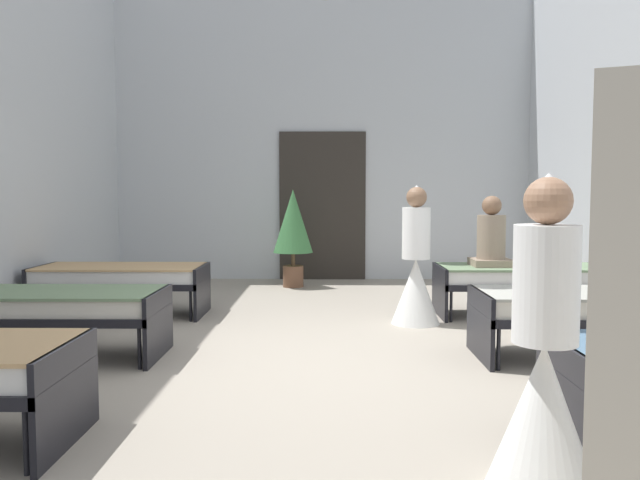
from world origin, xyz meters
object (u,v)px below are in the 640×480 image
Objects in this scene: nurse_near_aisle at (416,275)px; nurse_mid_aisle at (544,379)px; bed_right_row_1 at (591,308)px; bed_left_row_2 at (121,277)px; patient_seated_primary at (491,240)px; potted_plant at (293,226)px; bed_right_row_2 at (521,278)px; bed_left_row_1 at (49,307)px.

nurse_near_aisle is 3.84m from nurse_mid_aisle.
bed_left_row_2 is (-4.58, 1.90, 0.00)m from bed_right_row_1.
nurse_near_aisle is 1.09m from patient_seated_primary.
nurse_near_aisle reaches higher than bed_left_row_2.
bed_left_row_2 is 2.38× the size of patient_seated_primary.
patient_seated_primary is (0.92, 0.46, 0.34)m from nurse_near_aisle.
bed_left_row_2 is 2.96m from potted_plant.
nurse_near_aisle reaches higher than bed_right_row_2.
bed_right_row_2 is 1.28× the size of nurse_mid_aisle.
bed_right_row_1 is 1.28× the size of nurse_near_aisle.
nurse_near_aisle is 1.02× the size of potted_plant.
bed_left_row_2 is at bearing -129.48° from potted_plant.
potted_plant is (-2.73, 4.15, 0.48)m from bed_right_row_1.
bed_right_row_2 is at bearing -39.56° from potted_plant.
nurse_mid_aisle is at bearing -50.64° from nurse_near_aisle.
bed_left_row_1 is 1.30× the size of potted_plant.
bed_left_row_1 is at bearing -114.08° from potted_plant.
patient_seated_primary is (-0.35, 0.02, 0.43)m from bed_right_row_2.
patient_seated_primary is 0.55× the size of potted_plant.
potted_plant is (-1.51, 6.54, 0.39)m from nurse_mid_aisle.
nurse_mid_aisle is at bearing -77.00° from potted_plant.
nurse_mid_aisle reaches higher than potted_plant.
nurse_near_aisle reaches higher than patient_seated_primary.
bed_right_row_2 is 0.55m from patient_seated_primary.
potted_plant is (-2.73, 2.25, 0.48)m from bed_right_row_2.
bed_left_row_1 is 4.13m from nurse_mid_aisle.
nurse_near_aisle reaches higher than potted_plant.
bed_right_row_1 is at bearing 0.00° from bed_left_row_1.
bed_right_row_2 is at bearing -2.74° from patient_seated_primary.
patient_seated_primary is at bearing 100.35° from bed_right_row_1.
bed_right_row_2 is 1.35m from nurse_near_aisle.
nurse_mid_aisle is 6.72m from potted_plant.
patient_seated_primary is 3.27m from potted_plant.
nurse_mid_aisle is at bearing -101.39° from patient_seated_primary.
nurse_near_aisle is at bearing -7.70° from bed_left_row_2.
bed_right_row_2 is (4.58, 1.90, 0.00)m from bed_left_row_1.
nurse_mid_aisle reaches higher than bed_left_row_2.
patient_seated_primary is at bearing 0.23° from bed_left_row_2.
nurse_near_aisle is 3.09m from potted_plant.
potted_plant is at bearing 50.52° from bed_left_row_2.
nurse_mid_aisle reaches higher than bed_right_row_1.
nurse_near_aisle is at bearing -160.59° from bed_right_row_2.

